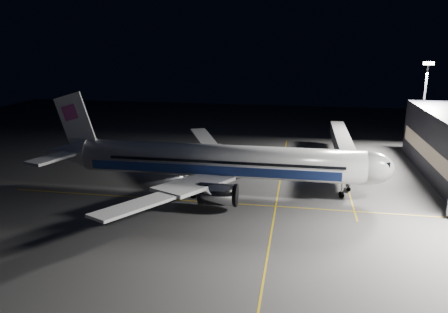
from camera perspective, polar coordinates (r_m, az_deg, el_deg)
ground at (r=76.32m, az=-0.48°, el=-4.39°), size 200.00×200.00×0.00m
guide_line_main at (r=75.24m, az=7.05°, el=-4.80°), size 0.25×80.00×0.01m
guide_line_cross at (r=70.80m, az=-1.37°, el=-6.00°), size 70.00×0.25×0.01m
guide_line_side at (r=85.10m, az=15.53°, el=-2.86°), size 0.25×40.00×0.01m
airliner at (r=74.93m, az=-1.30°, el=-0.62°), size 61.48×54.22×16.64m
jet_bridge at (r=91.60m, az=15.30°, el=1.42°), size 3.60×34.40×6.30m
floodlight_mast_north at (r=106.91m, az=24.67°, el=6.75°), size 2.40×0.68×20.70m
baggage_tug at (r=85.29m, az=-4.67°, el=-1.79°), size 2.55×2.27×1.55m
safety_cone_a at (r=81.49m, az=-5.13°, el=-2.93°), size 0.40×0.40×0.61m
safety_cone_b at (r=89.94m, az=-1.10°, el=-1.12°), size 0.39×0.39×0.59m
safety_cone_c at (r=84.19m, az=3.40°, el=-2.29°), size 0.41×0.41×0.62m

